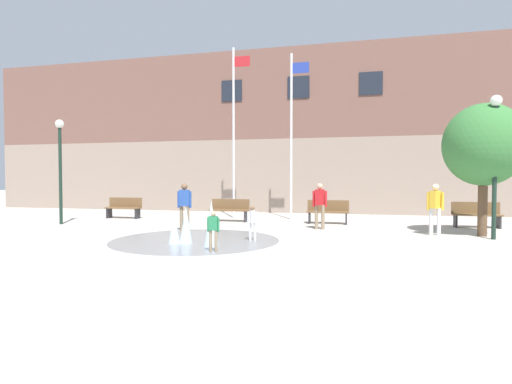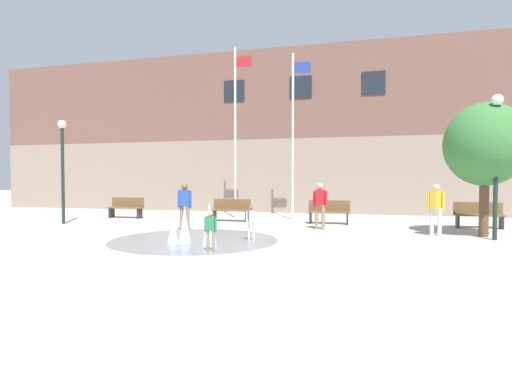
% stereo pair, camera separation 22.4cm
% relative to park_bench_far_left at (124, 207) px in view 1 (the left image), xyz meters
% --- Properties ---
extents(ground_plane, '(100.00, 100.00, 0.00)m').
position_rel_park_bench_far_left_xyz_m(ground_plane, '(7.16, -10.03, -0.48)').
color(ground_plane, '#B2ADA3').
extents(library_building, '(36.00, 6.05, 8.43)m').
position_rel_park_bench_far_left_xyz_m(library_building, '(7.16, 7.39, 3.74)').
color(library_building, gray).
rests_on(library_building, ground).
extents(splash_fountain, '(4.75, 4.75, 1.17)m').
position_rel_park_bench_far_left_xyz_m(splash_fountain, '(5.68, -5.68, -0.13)').
color(splash_fountain, gray).
rests_on(splash_fountain, ground).
extents(park_bench_far_left, '(1.60, 0.44, 0.91)m').
position_rel_park_bench_far_left_xyz_m(park_bench_far_left, '(0.00, 0.00, 0.00)').
color(park_bench_far_left, '#28282D').
rests_on(park_bench_far_left, ground).
extents(park_bench_under_left_flagpole, '(1.60, 0.44, 0.91)m').
position_rel_park_bench_far_left_xyz_m(park_bench_under_left_flagpole, '(4.94, -0.15, 0.00)').
color(park_bench_under_left_flagpole, '#28282D').
rests_on(park_bench_under_left_flagpole, ground).
extents(park_bench_center, '(1.60, 0.44, 0.91)m').
position_rel_park_bench_far_left_xyz_m(park_bench_center, '(8.91, -0.09, 0.00)').
color(park_bench_center, '#28282D').
rests_on(park_bench_center, ground).
extents(park_bench_under_right_flagpole, '(1.60, 0.44, 0.91)m').
position_rel_park_bench_far_left_xyz_m(park_bench_under_right_flagpole, '(14.15, -0.10, 0.00)').
color(park_bench_under_right_flagpole, '#28282D').
rests_on(park_bench_under_right_flagpole, ground).
extents(child_in_fountain, '(0.31, 0.24, 0.99)m').
position_rel_park_bench_far_left_xyz_m(child_in_fountain, '(7.09, -4.90, 0.10)').
color(child_in_fountain, silver).
rests_on(child_in_fountain, ground).
extents(adult_watching, '(0.50, 0.39, 1.59)m').
position_rel_park_bench_far_left_xyz_m(adult_watching, '(8.73, -1.89, 0.45)').
color(adult_watching, '#89755B').
rests_on(adult_watching, ground).
extents(adult_in_red, '(0.50, 0.39, 1.59)m').
position_rel_park_bench_far_left_xyz_m(adult_in_red, '(12.31, -2.56, 0.45)').
color(adult_in_red, silver).
rests_on(adult_in_red, ground).
extents(child_with_pink_shirt, '(0.31, 0.15, 0.99)m').
position_rel_park_bench_far_left_xyz_m(child_with_pink_shirt, '(6.60, -6.80, 0.10)').
color(child_with_pink_shirt, '#89755B').
rests_on(child_with_pink_shirt, ground).
extents(teen_by_trashcan, '(0.50, 0.29, 1.59)m').
position_rel_park_bench_far_left_xyz_m(teen_by_trashcan, '(4.37, -3.40, 0.45)').
color(teen_by_trashcan, '#89755B').
rests_on(teen_by_trashcan, ground).
extents(flagpole_left, '(0.80, 0.10, 7.52)m').
position_rel_park_bench_far_left_xyz_m(flagpole_left, '(4.72, 1.27, 3.52)').
color(flagpole_left, silver).
rests_on(flagpole_left, ground).
extents(flagpole_right, '(0.80, 0.10, 7.08)m').
position_rel_park_bench_far_left_xyz_m(flagpole_right, '(7.30, 1.27, 3.30)').
color(flagpole_right, silver).
rests_on(flagpole_right, ground).
extents(lamp_post_left_lane, '(0.32, 0.32, 4.01)m').
position_rel_park_bench_far_left_xyz_m(lamp_post_left_lane, '(-1.08, -2.63, 2.13)').
color(lamp_post_left_lane, '#192D23').
rests_on(lamp_post_left_lane, ground).
extents(lamp_post_right_lane, '(0.32, 0.32, 4.13)m').
position_rel_park_bench_far_left_xyz_m(lamp_post_right_lane, '(13.79, -3.04, 2.20)').
color(lamp_post_right_lane, '#192D23').
rests_on(lamp_post_right_lane, ground).
extents(street_tree_near_building, '(2.34, 2.34, 4.02)m').
position_rel_park_bench_far_left_xyz_m(street_tree_near_building, '(13.68, -2.39, 2.28)').
color(street_tree_near_building, brown).
rests_on(street_tree_near_building, ground).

